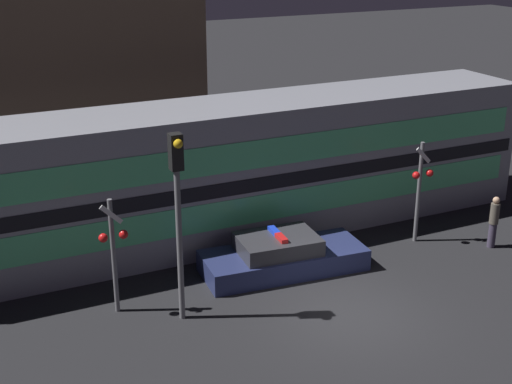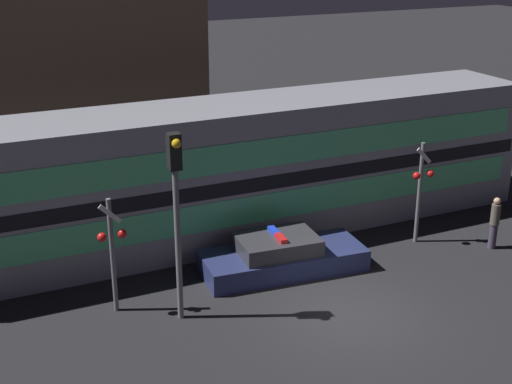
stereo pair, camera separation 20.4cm
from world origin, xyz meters
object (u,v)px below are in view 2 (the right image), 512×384
Objects in this scene: crossing_signal_near at (421,186)px; traffic_light_corner at (176,199)px; pedestrian at (494,222)px; train at (231,171)px; police_car at (282,256)px.

crossing_signal_near is 0.67× the size of traffic_light_corner.
crossing_signal_near is (-1.89, 1.37, 1.04)m from pedestrian.
police_car is at bearing -84.64° from train.
pedestrian is (6.73, -1.38, 0.41)m from police_car.
police_car is 2.92× the size of pedestrian.
train reaches higher than pedestrian.
traffic_light_corner reaches higher than train.
pedestrian is 0.34× the size of traffic_light_corner.
police_car is (0.29, -3.05, -1.73)m from train.
train is at bearing 53.00° from traffic_light_corner.
pedestrian is 10.60m from traffic_light_corner.
crossing_signal_near reaches higher than pedestrian.
train reaches higher than police_car.
pedestrian is at bearing -35.97° from crossing_signal_near.
pedestrian reaches higher than police_car.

